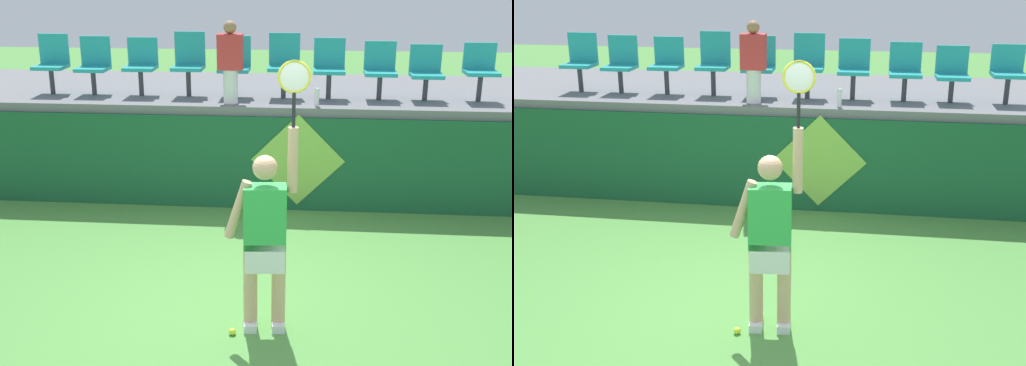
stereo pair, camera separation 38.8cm
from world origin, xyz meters
TOP-DOWN VIEW (x-y plane):
  - ground_plane at (0.00, 0.00)m, footprint 40.00×40.00m
  - court_back_wall at (0.00, 2.86)m, footprint 11.48×0.20m
  - spectator_platform at (0.00, 4.23)m, footprint 11.48×2.84m
  - tennis_player at (0.40, -0.33)m, footprint 0.75×0.29m
  - tennis_ball at (0.11, -0.49)m, footprint 0.07×0.07m
  - water_bottle at (0.84, 2.97)m, footprint 0.06×0.06m
  - stadium_chair_0 at (-3.02, 3.56)m, footprint 0.44×0.42m
  - stadium_chair_1 at (-2.40, 3.56)m, footprint 0.44×0.42m
  - stadium_chair_2 at (-1.69, 3.55)m, footprint 0.44×0.42m
  - stadium_chair_3 at (-1.00, 3.56)m, footprint 0.44×0.42m
  - stadium_chair_4 at (-0.34, 3.56)m, footprint 0.44×0.42m
  - stadium_chair_5 at (0.37, 3.56)m, footprint 0.44×0.42m
  - stadium_chair_6 at (1.00, 3.55)m, footprint 0.44×0.42m
  - stadium_chair_7 at (1.71, 3.55)m, footprint 0.44×0.42m
  - stadium_chair_8 at (2.34, 3.55)m, footprint 0.44×0.42m
  - stadium_chair_9 at (3.08, 3.55)m, footprint 0.44×0.42m
  - spectator_0 at (-0.34, 3.08)m, footprint 0.34×0.20m
  - wall_signage_mount at (0.61, 2.76)m, footprint 1.27×0.01m

SIDE VIEW (x-z plane):
  - ground_plane at x=0.00m, z-range 0.00..0.00m
  - wall_signage_mount at x=0.61m, z-range -0.68..0.68m
  - tennis_ball at x=0.11m, z-range 0.00..0.07m
  - court_back_wall at x=0.00m, z-range 0.00..1.31m
  - tennis_player at x=0.40m, z-range -0.31..2.20m
  - spectator_platform at x=0.00m, z-range 1.31..1.43m
  - water_bottle at x=0.84m, z-range 1.43..1.67m
  - stadium_chair_8 at x=2.34m, z-range 1.47..2.22m
  - stadium_chair_7 at x=1.71m, z-range 1.47..2.27m
  - stadium_chair_1 at x=-2.40m, z-range 1.47..2.29m
  - stadium_chair_9 at x=3.08m, z-range 1.49..2.27m
  - stadium_chair_2 at x=-1.69m, z-range 1.48..2.29m
  - stadium_chair_6 at x=1.00m, z-range 1.48..2.31m
  - stadium_chair_4 at x=-0.34m, z-range 1.48..2.32m
  - stadium_chair_0 at x=-3.02m, z-range 1.47..2.33m
  - stadium_chair_3 at x=-1.00m, z-range 1.48..2.37m
  - stadium_chair_5 at x=0.37m, z-range 1.48..2.38m
  - spectator_0 at x=-0.34m, z-range 1.45..2.55m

